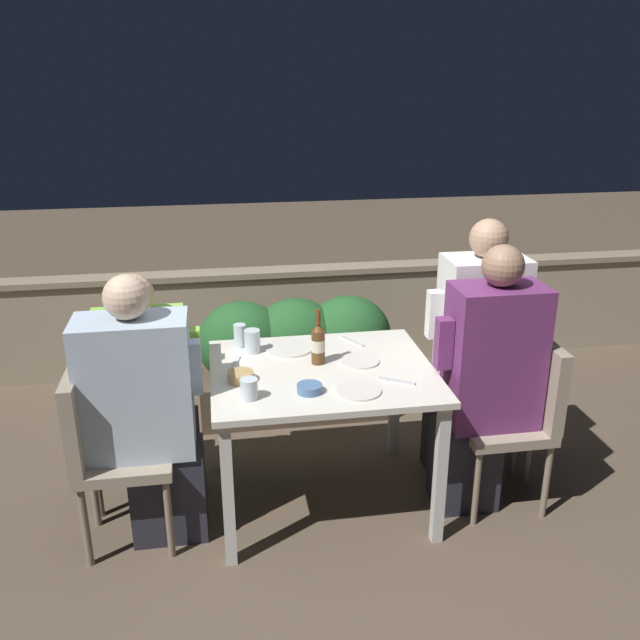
# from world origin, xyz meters

# --- Properties ---
(ground_plane) EXTENTS (16.00, 16.00, 0.00)m
(ground_plane) POSITION_xyz_m (0.00, 0.00, 0.00)
(ground_plane) COLOR brown
(parapet_wall) EXTENTS (9.00, 0.18, 0.73)m
(parapet_wall) POSITION_xyz_m (0.00, 1.69, 0.37)
(parapet_wall) COLOR gray
(parapet_wall) RESTS_ON ground_plane
(dining_table) EXTENTS (1.04, 0.86, 0.73)m
(dining_table) POSITION_xyz_m (0.00, 0.00, 0.64)
(dining_table) COLOR silver
(dining_table) RESTS_ON ground_plane
(planter_hedge) EXTENTS (1.17, 0.47, 0.76)m
(planter_hedge) POSITION_xyz_m (-0.01, 0.93, 0.42)
(planter_hedge) COLOR brown
(planter_hedge) RESTS_ON ground_plane
(chair_left_near) EXTENTS (0.42, 0.41, 0.85)m
(chair_left_near) POSITION_xyz_m (-0.99, -0.12, 0.52)
(chair_left_near) COLOR gray
(chair_left_near) RESTS_ON ground_plane
(person_blue_shirt) EXTENTS (0.52, 0.26, 1.26)m
(person_blue_shirt) POSITION_xyz_m (-0.80, -0.12, 0.63)
(person_blue_shirt) COLOR #282833
(person_blue_shirt) RESTS_ON ground_plane
(chair_left_far) EXTENTS (0.42, 0.41, 0.85)m
(chair_left_far) POSITION_xyz_m (-1.00, 0.16, 0.52)
(chair_left_far) COLOR gray
(chair_left_far) RESTS_ON ground_plane
(person_green_blouse) EXTENTS (0.50, 0.26, 1.18)m
(person_green_blouse) POSITION_xyz_m (-0.81, 0.16, 0.59)
(person_green_blouse) COLOR #282833
(person_green_blouse) RESTS_ON ground_plane
(chair_right_near) EXTENTS (0.42, 0.41, 0.85)m
(chair_right_near) POSITION_xyz_m (0.95, -0.12, 0.52)
(chair_right_near) COLOR gray
(chair_right_near) RESTS_ON ground_plane
(person_purple_stripe) EXTENTS (0.50, 0.26, 1.32)m
(person_purple_stripe) POSITION_xyz_m (0.76, -0.12, 0.66)
(person_purple_stripe) COLOR #282833
(person_purple_stripe) RESTS_ON ground_plane
(chair_right_far) EXTENTS (0.42, 0.41, 0.85)m
(chair_right_far) POSITION_xyz_m (1.00, 0.17, 0.52)
(chair_right_far) COLOR gray
(chair_right_far) RESTS_ON ground_plane
(person_white_polo) EXTENTS (0.49, 0.26, 1.37)m
(person_white_polo) POSITION_xyz_m (0.81, 0.17, 0.69)
(person_white_polo) COLOR #282833
(person_white_polo) RESTS_ON ground_plane
(beer_bottle) EXTENTS (0.07, 0.07, 0.27)m
(beer_bottle) POSITION_xyz_m (-0.01, 0.07, 0.83)
(beer_bottle) COLOR brown
(beer_bottle) RESTS_ON dining_table
(plate_0) EXTENTS (0.20, 0.20, 0.01)m
(plate_0) POSITION_xyz_m (0.12, -0.26, 0.73)
(plate_0) COLOR silver
(plate_0) RESTS_ON dining_table
(plate_1) EXTENTS (0.18, 0.18, 0.01)m
(plate_1) POSITION_xyz_m (0.19, 0.05, 0.73)
(plate_1) COLOR silver
(plate_1) RESTS_ON dining_table
(plate_2) EXTENTS (0.24, 0.24, 0.01)m
(plate_2) POSITION_xyz_m (-0.13, 0.26, 0.73)
(plate_2) COLOR silver
(plate_2) RESTS_ON dining_table
(bowl_0) EXTENTS (0.12, 0.12, 0.04)m
(bowl_0) POSITION_xyz_m (-0.38, -0.07, 0.75)
(bowl_0) COLOR tan
(bowl_0) RESTS_ON dining_table
(bowl_1) EXTENTS (0.11, 0.11, 0.04)m
(bowl_1) POSITION_xyz_m (-0.09, -0.23, 0.75)
(bowl_1) COLOR #4C709E
(bowl_1) RESTS_ON dining_table
(glass_cup_0) EXTENTS (0.06, 0.06, 0.12)m
(glass_cup_0) POSITION_xyz_m (-0.36, 0.33, 0.79)
(glass_cup_0) COLOR silver
(glass_cup_0) RESTS_ON dining_table
(glass_cup_1) EXTENTS (0.07, 0.07, 0.09)m
(glass_cup_1) POSITION_xyz_m (-0.36, -0.25, 0.77)
(glass_cup_1) COLOR silver
(glass_cup_1) RESTS_ON dining_table
(glass_cup_2) EXTENTS (0.08, 0.08, 0.12)m
(glass_cup_2) POSITION_xyz_m (-0.31, 0.25, 0.79)
(glass_cup_2) COLOR silver
(glass_cup_2) RESTS_ON dining_table
(fork_0) EXTENTS (0.07, 0.17, 0.01)m
(fork_0) POSITION_xyz_m (-0.40, 0.12, 0.73)
(fork_0) COLOR silver
(fork_0) RESTS_ON dining_table
(fork_1) EXTENTS (0.10, 0.16, 0.01)m
(fork_1) POSITION_xyz_m (0.21, 0.30, 0.73)
(fork_1) COLOR silver
(fork_1) RESTS_ON dining_table
(fork_2) EXTENTS (0.16, 0.10, 0.01)m
(fork_2) POSITION_xyz_m (0.31, -0.19, 0.73)
(fork_2) COLOR silver
(fork_2) RESTS_ON dining_table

